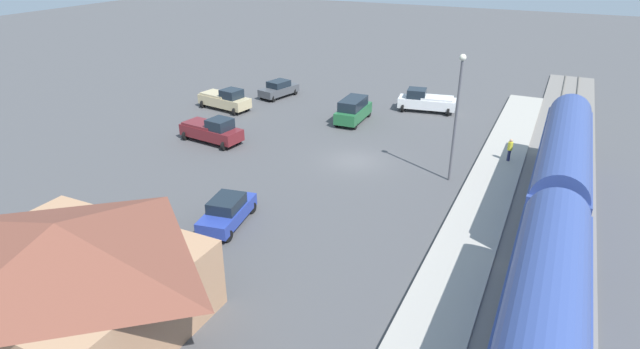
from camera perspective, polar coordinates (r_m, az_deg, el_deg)
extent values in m
plane|color=#4C4C4F|center=(38.96, 3.84, 1.52)|extent=(200.00, 200.00, 0.00)
cube|color=slate|center=(36.64, 24.56, -2.23)|extent=(4.80, 70.00, 0.18)
cube|color=#59544C|center=(36.60, 25.71, -2.22)|extent=(0.10, 70.00, 0.12)
cube|color=#59544C|center=(36.57, 23.50, -1.81)|extent=(0.10, 70.00, 0.12)
cube|color=#A8A399|center=(36.74, 18.43, -1.00)|extent=(3.20, 46.00, 0.30)
cube|color=#33478C|center=(34.75, 25.05, 0.01)|extent=(2.90, 16.00, 3.70)
cube|color=#19389E|center=(34.86, 22.60, 0.00)|extent=(0.04, 14.72, 0.36)
cylinder|color=#33478C|center=(34.12, 25.57, 2.68)|extent=(2.75, 15.36, 2.76)
cylinder|color=#33478C|center=(19.14, 23.58, -14.30)|extent=(2.75, 15.36, 2.76)
cube|color=tan|center=(24.68, -25.88, -11.72)|extent=(9.94, 8.15, 3.32)
pyramid|color=brown|center=(23.38, -27.01, -6.68)|extent=(10.74, 8.95, 1.73)
cube|color=#4C3323|center=(27.12, -19.07, -8.52)|extent=(1.10, 0.08, 2.10)
cylinder|color=#23284C|center=(40.48, 20.19, 2.01)|extent=(0.22, 0.22, 0.85)
cylinder|color=yellow|center=(40.22, 20.34, 2.98)|extent=(0.36, 0.36, 0.62)
sphere|color=tan|center=(40.07, 20.43, 3.55)|extent=(0.24, 0.24, 0.24)
cube|color=#236638|center=(47.26, 3.72, 6.83)|extent=(2.14, 4.97, 1.00)
cube|color=#19232D|center=(46.84, 3.68, 7.87)|extent=(1.85, 3.49, 0.88)
cylinder|color=black|center=(49.39, 3.52, 7.02)|extent=(0.22, 0.68, 0.68)
cylinder|color=black|center=(48.86, 5.43, 6.76)|extent=(0.22, 0.68, 0.68)
cylinder|color=black|center=(46.01, 1.87, 5.71)|extent=(0.22, 0.68, 0.68)
cylinder|color=black|center=(45.44, 3.89, 5.42)|extent=(0.22, 0.68, 0.68)
cube|color=#47494F|center=(55.12, -4.58, 9.28)|extent=(2.80, 4.80, 0.76)
cube|color=#19232D|center=(54.94, -4.61, 9.98)|extent=(2.06, 2.47, 0.64)
cylinder|color=black|center=(53.51, -5.18, 8.36)|extent=(0.22, 0.68, 0.68)
cylinder|color=black|center=(54.59, -6.42, 8.64)|extent=(0.22, 0.68, 0.68)
cylinder|color=black|center=(55.91, -2.76, 9.15)|extent=(0.22, 0.68, 0.68)
cylinder|color=black|center=(56.94, -3.99, 9.41)|extent=(0.22, 0.68, 0.68)
cube|color=#283D9E|center=(30.49, -10.21, -4.30)|extent=(2.58, 4.75, 0.76)
cube|color=#19232D|center=(30.16, -10.31, -3.13)|extent=(1.96, 2.40, 0.64)
cylinder|color=black|center=(32.32, -10.16, -3.29)|extent=(0.22, 0.68, 0.68)
cylinder|color=black|center=(31.70, -7.54, -3.69)|extent=(0.22, 0.68, 0.68)
cylinder|color=black|center=(29.72, -12.96, -6.22)|extent=(0.22, 0.68, 0.68)
cylinder|color=black|center=(29.05, -10.16, -6.73)|extent=(0.22, 0.68, 0.68)
cube|color=maroon|center=(43.25, -11.95, 4.62)|extent=(5.60, 2.59, 0.92)
cube|color=#19232D|center=(42.28, -11.05, 5.50)|extent=(1.92, 1.92, 0.84)
cylinder|color=black|center=(42.60, -9.01, 3.88)|extent=(0.22, 0.76, 0.76)
cylinder|color=black|center=(41.42, -10.56, 3.15)|extent=(0.22, 0.76, 0.76)
cylinder|color=black|center=(45.43, -13.12, 4.86)|extent=(0.22, 0.76, 0.76)
cylinder|color=black|center=(44.33, -14.68, 4.20)|extent=(0.22, 0.76, 0.76)
cube|color=maroon|center=(43.71, -12.92, 5.52)|extent=(3.17, 2.20, 0.20)
cube|color=#C6B284|center=(51.64, -10.54, 8.02)|extent=(5.64, 2.78, 0.92)
cube|color=#19232D|center=(50.70, -9.78, 8.81)|extent=(1.98, 1.97, 0.84)
cylinder|color=black|center=(50.92, -8.08, 7.41)|extent=(0.22, 0.76, 0.76)
cylinder|color=black|center=(49.74, -9.41, 6.91)|extent=(0.22, 0.76, 0.76)
cylinder|color=black|center=(53.83, -11.51, 8.11)|extent=(0.22, 0.76, 0.76)
cylinder|color=black|center=(52.71, -12.84, 7.64)|extent=(0.22, 0.76, 0.76)
cube|color=#C6B284|center=(52.14, -11.34, 8.76)|extent=(3.22, 2.30, 0.20)
cube|color=white|center=(51.21, 11.75, 7.78)|extent=(5.64, 2.79, 0.92)
cube|color=#19232D|center=(51.05, 10.68, 8.85)|extent=(1.98, 1.98, 0.84)
cylinder|color=black|center=(50.73, 9.18, 7.28)|extent=(0.22, 0.76, 0.76)
cylinder|color=black|center=(52.36, 9.45, 7.81)|extent=(0.22, 0.76, 0.76)
cylinder|color=black|center=(50.40, 14.04, 6.73)|extent=(0.22, 0.76, 0.76)
cylinder|color=black|center=(52.05, 14.17, 7.28)|extent=(0.22, 0.76, 0.76)
cube|color=white|center=(50.99, 12.86, 8.26)|extent=(3.23, 2.31, 0.20)
cylinder|color=#515156|center=(35.38, 14.76, 5.52)|extent=(0.16, 0.16, 8.32)
sphere|color=#EAE5C6|center=(34.26, 15.55, 12.39)|extent=(0.44, 0.44, 0.44)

